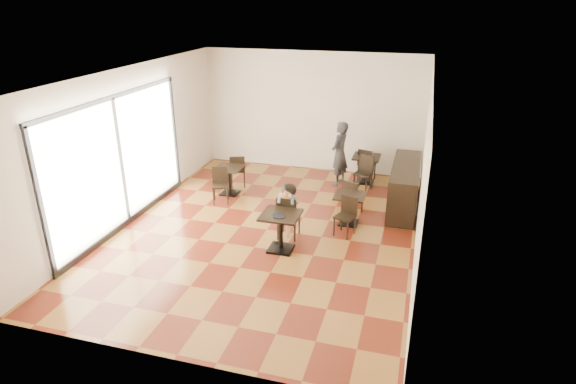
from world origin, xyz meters
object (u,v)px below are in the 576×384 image
(child_chair, at_px, (289,216))
(chair_mid_b, at_px, (345,217))
(chair_left_b, at_px, (220,186))
(chair_back_b, at_px, (363,174))
(child_table, at_px, (281,232))
(cafe_table_left, at_px, (229,180))
(child, at_px, (289,211))
(adult_patron, at_px, (340,154))
(cafe_table_mid, at_px, (349,209))
(cafe_table_back, at_px, (366,169))
(chair_mid_a, at_px, (353,197))
(chair_back_a, at_px, (367,164))
(chair_left_a, at_px, (238,170))

(child_chair, relative_size, chair_mid_b, 1.14)
(chair_left_b, bearing_deg, chair_back_b, 7.41)
(chair_left_b, bearing_deg, child_table, -62.80)
(cafe_table_left, bearing_deg, chair_left_b, -90.00)
(child, bearing_deg, chair_back_b, 69.55)
(adult_patron, relative_size, cafe_table_mid, 2.46)
(child_table, bearing_deg, chair_left_b, 138.28)
(chair_mid_b, bearing_deg, cafe_table_back, 109.33)
(chair_mid_a, xyz_separation_m, chair_back_b, (0.02, 1.43, 0.03))
(child, bearing_deg, cafe_table_left, 138.28)
(child_table, height_order, cafe_table_back, child_table)
(adult_patron, bearing_deg, chair_mid_b, 29.34)
(chair_back_a, bearing_deg, child, 90.14)
(chair_mid_b, distance_m, chair_left_b, 3.19)
(child_chair, xyz_separation_m, chair_mid_b, (1.07, 0.39, -0.05))
(child_table, bearing_deg, adult_patron, 83.27)
(child_table, relative_size, chair_back_b, 0.88)
(child_table, distance_m, chair_left_a, 3.52)
(child_chair, height_order, adult_patron, adult_patron)
(cafe_table_back, bearing_deg, child, -107.42)
(cafe_table_mid, xyz_separation_m, cafe_table_back, (0.02, 2.53, 0.03))
(cafe_table_mid, height_order, chair_back_b, chair_back_b)
(chair_mid_a, height_order, chair_back_b, chair_back_b)
(chair_back_b, bearing_deg, chair_back_a, 106.65)
(chair_mid_b, bearing_deg, cafe_table_left, 175.26)
(adult_patron, distance_m, cafe_table_back, 0.85)
(cafe_table_left, bearing_deg, cafe_table_mid, -15.48)
(child, relative_size, cafe_table_mid, 1.72)
(child_chair, height_order, cafe_table_back, child_chair)
(chair_mid_a, bearing_deg, cafe_table_left, 14.18)
(child_chair, xyz_separation_m, chair_mid_a, (1.07, 1.49, -0.05))
(adult_patron, distance_m, chair_back_a, 0.91)
(cafe_table_back, distance_m, chair_left_b, 3.82)
(child_chair, xyz_separation_m, chair_back_b, (1.09, 2.92, -0.02))
(chair_back_a, bearing_deg, child_chair, 90.14)
(adult_patron, relative_size, chair_mid_b, 2.05)
(chair_left_a, height_order, chair_back_a, chair_back_a)
(child_table, height_order, chair_back_a, chair_back_a)
(chair_mid_a, bearing_deg, cafe_table_back, -70.92)
(chair_mid_b, height_order, chair_back_b, chair_back_b)
(child_table, xyz_separation_m, child_chair, (0.00, 0.55, 0.08))
(adult_patron, xyz_separation_m, chair_left_b, (-2.45, -1.93, -0.40))
(cafe_table_left, xyz_separation_m, chair_mid_a, (3.07, -0.30, 0.05))
(adult_patron, bearing_deg, child_chair, 8.76)
(cafe_table_left, distance_m, chair_left_a, 0.55)
(cafe_table_left, xyz_separation_m, chair_mid_b, (3.07, -1.40, 0.05))
(cafe_table_mid, relative_size, chair_left_a, 0.80)
(adult_patron, bearing_deg, chair_mid_a, 37.08)
(chair_left_b, bearing_deg, cafe_table_mid, -26.67)
(child_table, distance_m, cafe_table_back, 4.16)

